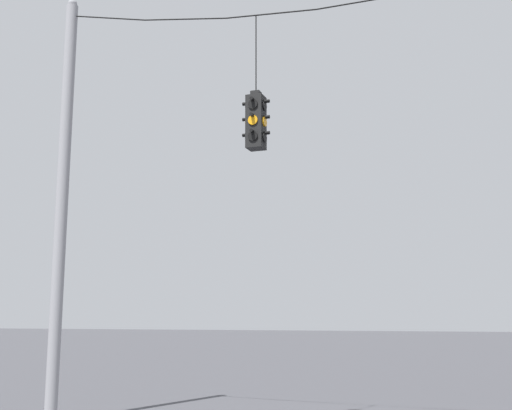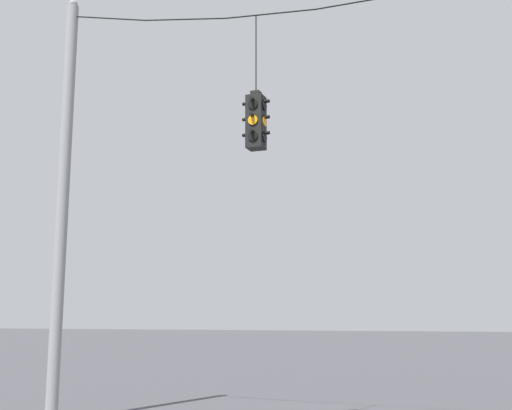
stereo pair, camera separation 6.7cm
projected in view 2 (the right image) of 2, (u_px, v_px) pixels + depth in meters
utility_pole_left at (63, 200)px, 14.34m from camera, size 0.27×0.27×9.60m
traffic_light_near_right_pole at (256, 121)px, 12.98m from camera, size 0.58×0.58×2.87m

